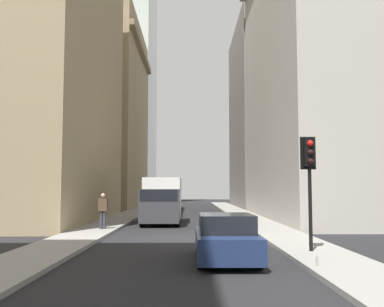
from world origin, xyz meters
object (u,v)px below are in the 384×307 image
Objects in this scene: sedan_navy at (226,239)px; pedestrian at (103,209)px; delivery_truck at (162,200)px; discarded_bottle at (317,262)px; traffic_light_foreground at (309,166)px.

pedestrian reaches higher than sedan_navy.
delivery_truck reaches higher than discarded_bottle.
pedestrian is 6.65× the size of discarded_bottle.
pedestrian is at bearing 35.86° from discarded_bottle.
delivery_truck is 14.52m from sedan_navy.
discarded_bottle is (-2.78, 0.61, -2.67)m from traffic_light_foreground.
delivery_truck is 16.69m from discarded_bottle.
traffic_light_foreground is at bearing -133.58° from pedestrian.
discarded_bottle is (-10.76, -7.78, -0.87)m from pedestrian.
sedan_navy is 3.84m from traffic_light_foreground.
delivery_truck is 1.71× the size of traffic_light_foreground.
delivery_truck is at bearing 11.14° from sedan_navy.
sedan_navy is at bearing 54.55° from discarded_bottle.
traffic_light_foreground is at bearing -156.47° from delivery_truck.
traffic_light_foreground reaches higher than sedan_navy.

